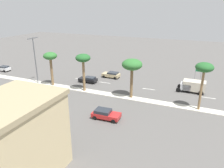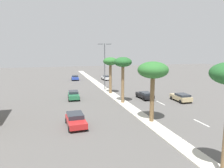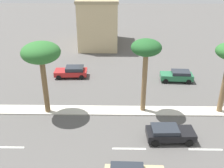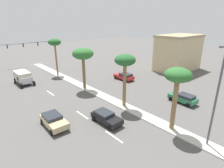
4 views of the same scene
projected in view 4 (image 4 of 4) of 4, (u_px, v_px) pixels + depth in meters
The scene contains 18 objects.
ground_plane at pixel (122, 105), 26.97m from camera, with size 160.00×160.00×0.00m, color #565451.
median_curb at pixel (185, 135), 19.93m from camera, with size 1.80×88.95×0.12m, color beige.
lane_stripe_outboard at pixel (18, 71), 44.96m from camera, with size 0.20×2.80×0.01m, color silver.
lane_stripe_right at pixel (29, 78), 39.50m from camera, with size 0.20×2.80×0.01m, color silver.
lane_stripe_front at pixel (50, 93), 31.47m from camera, with size 0.20×2.80×0.01m, color silver.
lane_stripe_near at pixel (82, 115), 24.25m from camera, with size 0.20×2.80×0.01m, color silver.
lane_stripe_leading at pixel (114, 137), 19.77m from camera, with size 0.20×2.80×0.01m, color silver.
commercial_building at pixel (178, 53), 44.87m from camera, with size 11.79×7.02×8.57m.
palm_tree_front at pixel (55, 44), 39.90m from camera, with size 2.78×2.78×7.98m.
palm_tree_left at pixel (83, 55), 31.46m from camera, with size 3.68×3.68×7.34m.
palm_tree_rear at pixel (125, 63), 24.71m from camera, with size 2.90×2.90×7.52m.
palm_tree_inboard at pixel (178, 79), 19.17m from camera, with size 2.84×2.84×7.20m.
street_lamp_front at pixel (218, 90), 16.54m from camera, with size 2.90×0.24×9.99m.
sedan_green_rear at pixel (183, 98), 27.65m from camera, with size 2.15×4.20×1.42m.
sedan_tan_outboard at pixel (54, 120), 21.50m from camera, with size 2.16×4.19×1.39m.
sedan_black_leading at pixel (106, 117), 22.32m from camera, with size 2.08×4.17×1.30m.
sedan_red_trailing at pixel (124, 76), 38.23m from camera, with size 2.26×4.37×1.45m.
box_truck at pixel (23, 77), 35.71m from camera, with size 2.56×5.39×2.36m.
Camera 4 is at (17.15, 51.95, 12.00)m, focal length 29.25 mm.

